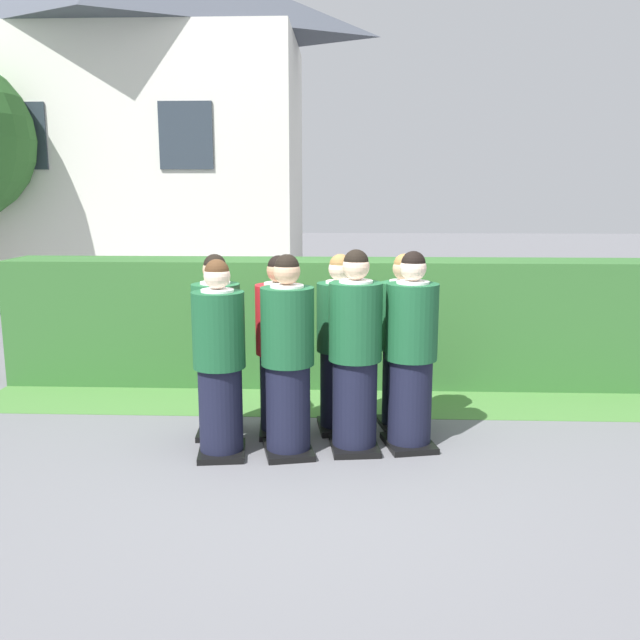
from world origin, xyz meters
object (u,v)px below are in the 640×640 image
at_px(student_front_row_1, 288,361).
at_px(student_in_red_blazer, 280,350).
at_px(student_rear_row_2, 340,348).
at_px(student_front_row_0, 220,364).
at_px(student_rear_row_3, 402,346).
at_px(student_front_row_2, 355,356).
at_px(student_front_row_3, 411,356).
at_px(student_rear_row_0, 217,350).

height_order(student_front_row_1, student_in_red_blazer, student_front_row_1).
bearing_deg(student_rear_row_2, student_in_red_blazer, -167.55).
xyz_separation_m(student_front_row_0, student_rear_row_3, (1.50, 0.71, -0.01)).
bearing_deg(student_front_row_1, student_front_row_2, 12.00).
relative_size(student_front_row_3, student_rear_row_3, 1.04).
bearing_deg(student_front_row_3, student_front_row_1, -168.94).
height_order(student_rear_row_2, student_rear_row_3, student_rear_row_2).
relative_size(student_front_row_0, student_front_row_3, 0.97).
relative_size(student_rear_row_0, student_in_red_blazer, 1.01).
xyz_separation_m(student_rear_row_2, student_rear_row_3, (0.55, 0.08, -0.00)).
bearing_deg(student_rear_row_2, student_rear_row_3, 8.24).
xyz_separation_m(student_front_row_2, student_rear_row_3, (0.43, 0.55, -0.04)).
bearing_deg(student_front_row_2, student_front_row_3, 9.96).
xyz_separation_m(student_front_row_3, student_rear_row_2, (-0.59, 0.39, -0.03)).
distance_m(student_front_row_1, student_front_row_2, 0.55).
distance_m(student_front_row_1, student_rear_row_2, 0.71).
bearing_deg(student_front_row_0, student_front_row_3, 9.10).
xyz_separation_m(student_front_row_1, student_front_row_2, (0.54, 0.11, 0.01)).
bearing_deg(student_front_row_3, student_in_red_blazer, 166.11).
bearing_deg(student_in_red_blazer, student_rear_row_0, -174.82).
xyz_separation_m(student_front_row_3, student_rear_row_3, (-0.03, 0.47, -0.03)).
distance_m(student_front_row_0, student_front_row_2, 1.09).
bearing_deg(student_rear_row_0, student_front_row_3, -7.82).
bearing_deg(student_front_row_0, student_front_row_2, 8.74).
bearing_deg(student_front_row_3, student_rear_row_0, 172.18).
bearing_deg(student_front_row_3, student_rear_row_3, 93.87).
height_order(student_rear_row_0, student_in_red_blazer, student_rear_row_0).
relative_size(student_front_row_2, student_rear_row_2, 1.05).
xyz_separation_m(student_rear_row_0, student_in_red_blazer, (0.53, 0.05, -0.01)).
distance_m(student_in_red_blazer, student_rear_row_2, 0.53).
relative_size(student_rear_row_0, student_rear_row_2, 1.01).
height_order(student_front_row_0, student_rear_row_2, student_front_row_0).
distance_m(student_front_row_3, student_rear_row_2, 0.70).
bearing_deg(student_rear_row_2, student_front_row_3, -33.58).
relative_size(student_front_row_2, student_in_red_blazer, 1.05).
distance_m(student_front_row_0, student_in_red_blazer, 0.67).
relative_size(student_in_red_blazer, student_rear_row_3, 1.00).
relative_size(student_front_row_2, student_front_row_3, 1.01).
xyz_separation_m(student_in_red_blazer, student_rear_row_2, (0.52, 0.12, 0.00)).
distance_m(student_front_row_1, student_rear_row_3, 1.17).
bearing_deg(student_rear_row_2, student_rear_row_0, -171.19).
bearing_deg(student_rear_row_0, student_rear_row_2, 8.81).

